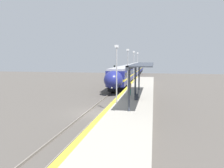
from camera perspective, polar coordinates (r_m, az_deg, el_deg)
ground_plane at (r=21.80m, az=-4.71°, el=-7.54°), size 120.00×120.00×0.00m
rail_left at (r=21.98m, az=-6.53°, el=-7.24°), size 0.08×90.00×0.15m
rail_right at (r=21.60m, az=-2.85°, el=-7.45°), size 0.08×90.00×0.15m
train at (r=59.54m, az=5.36°, el=3.59°), size 2.89×59.95×3.78m
platform_right at (r=21.01m, az=4.99°, el=-6.69°), size 4.10×64.00×1.00m
platform_bench at (r=23.70m, az=6.68°, el=-2.79°), size 0.44×1.66×0.89m
person_waiting at (r=26.00m, az=4.63°, el=-1.02°), size 0.36×0.22×1.70m
railway_signal at (r=44.55m, az=0.63°, el=2.96°), size 0.28×0.28×3.98m
lamppost_near at (r=21.08m, az=1.22°, el=3.57°), size 0.36×0.20×5.64m
lamppost_mid at (r=30.01m, az=4.12°, el=4.48°), size 0.36×0.20×5.64m
lamppost_far at (r=38.99m, az=5.69°, el=4.97°), size 0.36×0.20×5.64m
lamppost_farthest at (r=47.99m, az=6.68°, el=5.27°), size 0.36×0.20×5.64m
station_canopy at (r=23.94m, az=7.53°, el=4.68°), size 2.02×15.33×3.81m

